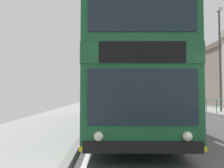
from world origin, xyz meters
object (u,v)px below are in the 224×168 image
(street_lamp_far_side, at_px, (220,52))
(bare_tree_far_00, at_px, (160,83))
(double_decker_bus_main, at_px, (127,78))
(background_building_01, at_px, (211,82))

(street_lamp_far_side, relative_size, bare_tree_far_00, 1.22)
(double_decker_bus_main, height_order, street_lamp_far_side, street_lamp_far_side)
(street_lamp_far_side, height_order, background_building_01, street_lamp_far_side)
(background_building_01, bearing_deg, bare_tree_far_00, -176.38)
(double_decker_bus_main, distance_m, background_building_01, 38.46)
(bare_tree_far_00, xyz_separation_m, background_building_01, (10.18, 0.64, 0.22))
(double_decker_bus_main, xyz_separation_m, bare_tree_far_00, (8.99, 32.66, 1.44))
(double_decker_bus_main, height_order, background_building_01, background_building_01)
(background_building_01, bearing_deg, street_lamp_far_side, -113.19)
(double_decker_bus_main, xyz_separation_m, background_building_01, (19.17, 33.30, 1.66))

